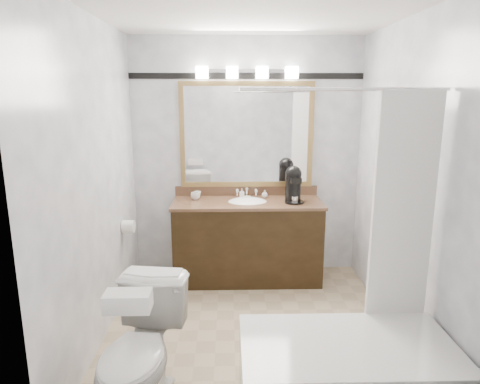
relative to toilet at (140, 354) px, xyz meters
name	(u,v)px	position (x,y,z in m)	size (l,w,h in m)	color
room	(253,183)	(0.73, 0.92, 0.85)	(2.42, 2.62, 2.52)	tan
vanity	(247,239)	(0.73, 1.94, 0.04)	(1.53, 0.58, 0.97)	black
mirror	(247,135)	(0.73, 2.20, 1.10)	(1.40, 0.04, 1.10)	#A4824A
vanity_light_bar	(247,72)	(0.73, 2.15, 1.73)	(1.02, 0.14, 0.12)	silver
accent_stripe	(247,76)	(0.73, 2.21, 1.70)	(2.40, 0.01, 0.06)	black
bathtub	(349,365)	(1.28, 0.02, -0.12)	(1.30, 0.75, 1.96)	white
tp_roll	(128,227)	(-0.41, 1.58, 0.30)	(0.12, 0.12, 0.11)	white
toilet	(140,354)	(0.00, 0.00, 0.00)	(0.45, 0.78, 0.80)	white
tissue_box	(128,301)	(0.00, -0.20, 0.45)	(0.25, 0.13, 0.10)	white
coffee_maker	(293,183)	(1.19, 1.91, 0.64)	(0.19, 0.24, 0.37)	black
cup_left	(195,196)	(0.19, 2.03, 0.49)	(0.09, 0.09, 0.07)	white
cup_right	(198,194)	(0.21, 2.11, 0.49)	(0.07, 0.07, 0.07)	white
soap_bottle_a	(242,193)	(0.67, 2.07, 0.50)	(0.05, 0.05, 0.10)	white
soap_bottle_b	(265,194)	(0.92, 2.09, 0.49)	(0.06, 0.06, 0.08)	white
soap_bar	(247,197)	(0.72, 2.05, 0.46)	(0.08, 0.05, 0.02)	beige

